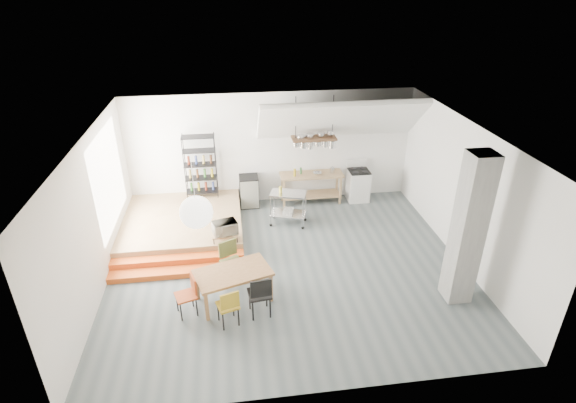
{
  "coord_description": "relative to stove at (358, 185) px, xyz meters",
  "views": [
    {
      "loc": [
        -1.17,
        -8.42,
        6.04
      ],
      "look_at": [
        0.1,
        0.8,
        1.28
      ],
      "focal_mm": 28.0,
      "sensor_mm": 36.0,
      "label": 1
    }
  ],
  "objects": [
    {
      "name": "microwave",
      "position": [
        -3.9,
        -2.41,
        0.24
      ],
      "size": [
        0.64,
        0.52,
        0.31
      ],
      "primitive_type": "imported",
      "rotation": [
        0.0,
        0.0,
        0.29
      ],
      "color": "beige",
      "rests_on": "microwave_shelf"
    },
    {
      "name": "window_pane",
      "position": [
        -6.48,
        -1.66,
        1.32
      ],
      "size": [
        0.02,
        2.5,
        2.2
      ],
      "primitive_type": "cube",
      "color": "white",
      "rests_on": "wall_left"
    },
    {
      "name": "slope_ceiling",
      "position": [
        -0.7,
        -0.26,
        2.07
      ],
      "size": [
        4.4,
        1.44,
        1.32
      ],
      "primitive_type": "cube",
      "rotation": [
        -0.73,
        0.0,
        0.0
      ],
      "color": "white",
      "rests_on": "wall_back"
    },
    {
      "name": "ceiling",
      "position": [
        -2.5,
        -3.16,
        2.72
      ],
      "size": [
        8.0,
        7.0,
        0.02
      ],
      "primitive_type": "cube",
      "color": "white",
      "rests_on": "wall_back"
    },
    {
      "name": "step_lower",
      "position": [
        -5.0,
        -3.11,
        -0.41
      ],
      "size": [
        3.0,
        0.35,
        0.13
      ],
      "primitive_type": "cube",
      "color": "#CE5018",
      "rests_on": "ground"
    },
    {
      "name": "pot_rack",
      "position": [
        -1.37,
        -0.23,
        1.5
      ],
      "size": [
        1.2,
        0.5,
        1.43
      ],
      "color": "#412B1A",
      "rests_on": "ceiling"
    },
    {
      "name": "mini_fridge",
      "position": [
        -3.2,
        0.04,
        -0.03
      ],
      "size": [
        0.53,
        0.53,
        0.91
      ],
      "primitive_type": "cube",
      "color": "black",
      "rests_on": "ground"
    },
    {
      "name": "step_upper",
      "position": [
        -5.0,
        -2.76,
        -0.35
      ],
      "size": [
        3.0,
        0.35,
        0.27
      ],
      "primitive_type": "cube",
      "color": "#CE5018",
      "rests_on": "ground"
    },
    {
      "name": "microwave_shelf",
      "position": [
        -3.9,
        -2.41,
        0.07
      ],
      "size": [
        0.6,
        0.4,
        0.16
      ],
      "color": "olive",
      "rests_on": "platform"
    },
    {
      "name": "wall_left",
      "position": [
        -6.5,
        -3.16,
        1.12
      ],
      "size": [
        0.04,
        7.0,
        3.2
      ],
      "primitive_type": "cube",
      "color": "silver",
      "rests_on": "ground"
    },
    {
      "name": "wall_right",
      "position": [
        1.5,
        -3.16,
        1.12
      ],
      "size": [
        0.04,
        7.0,
        3.2
      ],
      "primitive_type": "cube",
      "color": "silver",
      "rests_on": "ground"
    },
    {
      "name": "bowl",
      "position": [
        -1.24,
        -0.06,
        0.46
      ],
      "size": [
        0.26,
        0.26,
        0.06
      ],
      "primitive_type": "imported",
      "rotation": [
        0.0,
        0.0,
        -0.06
      ],
      "color": "silver",
      "rests_on": "kitchen_counter"
    },
    {
      "name": "paper_lantern",
      "position": [
        -4.34,
        -4.33,
        1.72
      ],
      "size": [
        0.6,
        0.6,
        0.6
      ],
      "primitive_type": "sphere",
      "color": "white",
      "rests_on": "ceiling"
    },
    {
      "name": "chair_black",
      "position": [
        -3.26,
        -4.71,
        0.08
      ],
      "size": [
        0.48,
        0.48,
        0.94
      ],
      "rotation": [
        0.0,
        0.0,
        3.26
      ],
      "color": "black",
      "rests_on": "ground"
    },
    {
      "name": "concrete_column",
      "position": [
        0.8,
        -4.66,
        1.12
      ],
      "size": [
        0.5,
        0.5,
        3.2
      ],
      "primitive_type": "cube",
      "color": "gray",
      "rests_on": "ground"
    },
    {
      "name": "platform",
      "position": [
        -5.0,
        -1.16,
        -0.28
      ],
      "size": [
        3.0,
        3.0,
        0.4
      ],
      "primitive_type": "cube",
      "color": "olive",
      "rests_on": "ground"
    },
    {
      "name": "stove",
      "position": [
        0.0,
        0.0,
        0.0
      ],
      "size": [
        0.6,
        0.6,
        1.18
      ],
      "color": "white",
      "rests_on": "ground"
    },
    {
      "name": "floor",
      "position": [
        -2.5,
        -3.16,
        -0.48
      ],
      "size": [
        8.0,
        8.0,
        0.0
      ],
      "primitive_type": "plane",
      "color": "#4E595A",
      "rests_on": "ground"
    },
    {
      "name": "wall_back",
      "position": [
        -2.5,
        0.34,
        1.12
      ],
      "size": [
        8.0,
        0.04,
        3.2
      ],
      "primitive_type": "cube",
      "color": "silver",
      "rests_on": "ground"
    },
    {
      "name": "rolling_cart",
      "position": [
        -2.23,
        -1.17,
        0.12
      ],
      "size": [
        1.04,
        0.77,
        0.92
      ],
      "rotation": [
        0.0,
        0.0,
        -0.31
      ],
      "color": "silver",
      "rests_on": "ground"
    },
    {
      "name": "chair_olive",
      "position": [
        -3.8,
        -3.45,
        0.08
      ],
      "size": [
        0.57,
        0.57,
        0.94
      ],
      "rotation": [
        0.0,
        0.0,
        0.43
      ],
      "color": "brown",
      "rests_on": "ground"
    },
    {
      "name": "chair_mustard",
      "position": [
        -3.87,
        -4.89,
        0.02
      ],
      "size": [
        0.48,
        0.48,
        0.84
      ],
      "rotation": [
        0.0,
        0.0,
        3.45
      ],
      "color": "#A5841C",
      "rests_on": "ground"
    },
    {
      "name": "kitchen_counter",
      "position": [
        -1.4,
        -0.01,
        0.15
      ],
      "size": [
        1.8,
        0.6,
        0.91
      ],
      "color": "olive",
      "rests_on": "ground"
    },
    {
      "name": "chair_red",
      "position": [
        -4.63,
        -4.42,
        0.03
      ],
      "size": [
        0.49,
        0.49,
        0.85
      ],
      "rotation": [
        0.0,
        0.0,
        -1.25
      ],
      "color": "#B44319",
      "rests_on": "ground"
    },
    {
      "name": "wire_shelving",
      "position": [
        -4.5,
        0.04,
        0.85
      ],
      "size": [
        0.88,
        0.38,
        1.8
      ],
      "color": "black",
      "rests_on": "platform"
    },
    {
      "name": "dining_table",
      "position": [
        -3.76,
        -4.15,
        0.15
      ],
      "size": [
        1.67,
        1.25,
        0.71
      ],
      "rotation": [
        0.0,
        0.0,
        0.3
      ],
      "color": "brown",
      "rests_on": "ground"
    }
  ]
}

